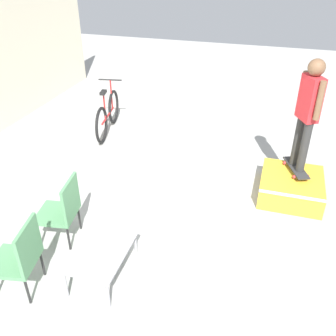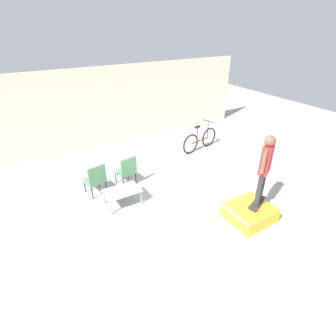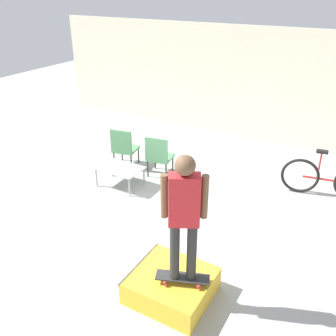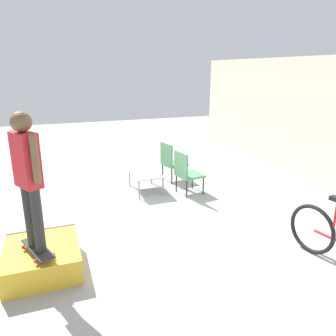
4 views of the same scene
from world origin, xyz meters
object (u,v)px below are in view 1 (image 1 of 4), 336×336
at_px(coffee_table, 101,252).
at_px(skate_ramp_box, 291,187).
at_px(skateboard_on_ramp, 296,168).
at_px(patio_chair_left, 20,256).
at_px(patio_chair_right, 63,208).
at_px(bicycle, 108,115).
at_px(person_skater, 309,107).

bearing_deg(coffee_table, skate_ramp_box, -41.61).
xyz_separation_m(skate_ramp_box, skateboard_on_ramp, (0.19, -0.03, 0.26)).
distance_m(skateboard_on_ramp, patio_chair_left, 4.39).
height_order(patio_chair_left, patio_chair_right, same).
distance_m(coffee_table, patio_chair_right, 0.95).
bearing_deg(patio_chair_left, coffee_table, 108.57).
height_order(coffee_table, bicycle, bicycle).
relative_size(skate_ramp_box, person_skater, 0.62).
bearing_deg(bicycle, patio_chair_right, -175.10).
bearing_deg(skateboard_on_ramp, skate_ramp_box, 148.78).
xyz_separation_m(skateboard_on_ramp, coffee_table, (-2.69, 2.25, -0.05)).
bearing_deg(coffee_table, skateboard_on_ramp, -39.94).
xyz_separation_m(person_skater, patio_chair_left, (-3.15, 3.05, -0.98)).
bearing_deg(patio_chair_left, bicycle, -179.16).
height_order(person_skater, coffee_table, person_skater).
relative_size(person_skater, patio_chair_right, 1.83).
bearing_deg(patio_chair_right, coffee_table, 49.25).
distance_m(skateboard_on_ramp, bicycle, 4.15).
distance_m(patio_chair_right, bicycle, 3.54).
xyz_separation_m(coffee_table, patio_chair_right, (0.49, 0.80, 0.14)).
bearing_deg(skateboard_on_ramp, patio_chair_left, 114.52).
distance_m(skateboard_on_ramp, patio_chair_right, 3.77).
relative_size(patio_chair_left, patio_chair_right, 1.00).
xyz_separation_m(patio_chair_right, bicycle, (3.42, 0.92, -0.12)).
height_order(person_skater, bicycle, person_skater).
bearing_deg(person_skater, bicycle, 44.94).
bearing_deg(patio_chair_left, person_skater, 124.84).
bearing_deg(patio_chair_left, skate_ramp_box, 123.35).
height_order(skate_ramp_box, bicycle, bicycle).
relative_size(skate_ramp_box, patio_chair_left, 1.14).
distance_m(skate_ramp_box, patio_chair_right, 3.65).
bearing_deg(coffee_table, bicycle, 23.69).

